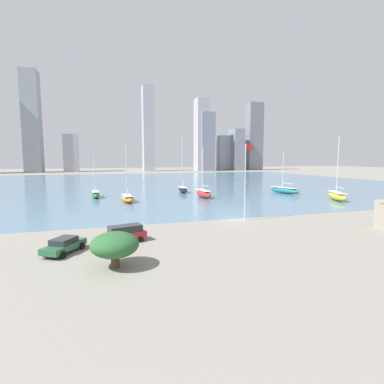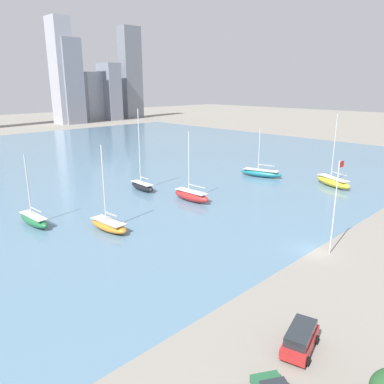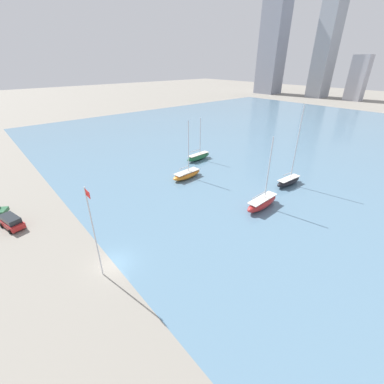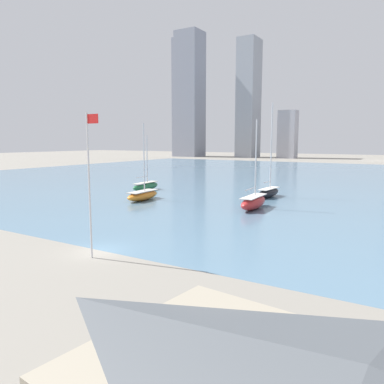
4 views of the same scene
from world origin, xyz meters
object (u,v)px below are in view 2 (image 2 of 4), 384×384
(sailboat_green, at_px, (34,220))
(parked_suv_red, at_px, (300,338))
(sailboat_yellow, at_px, (333,181))
(sailboat_orange, at_px, (109,225))
(sailboat_teal, at_px, (261,173))
(sailboat_red, at_px, (191,195))
(flag_pole, at_px, (335,205))
(sailboat_black, at_px, (142,186))

(sailboat_green, bearing_deg, parked_suv_red, -87.58)
(sailboat_yellow, bearing_deg, sailboat_orange, -171.01)
(sailboat_yellow, distance_m, parked_suv_red, 51.41)
(sailboat_teal, height_order, sailboat_red, sailboat_red)
(sailboat_yellow, height_order, parked_suv_red, sailboat_yellow)
(sailboat_teal, bearing_deg, sailboat_orange, 168.96)
(flag_pole, bearing_deg, sailboat_orange, 120.96)
(sailboat_yellow, relative_size, sailboat_black, 0.92)
(sailboat_orange, bearing_deg, parked_suv_red, -99.21)
(sailboat_teal, height_order, parked_suv_red, sailboat_teal)
(sailboat_black, bearing_deg, sailboat_teal, -17.03)
(sailboat_yellow, xyz_separation_m, sailboat_green, (-51.04, 20.09, -0.14))
(sailboat_orange, bearing_deg, flag_pole, -62.98)
(sailboat_orange, relative_size, sailboat_green, 1.16)
(sailboat_yellow, xyz_separation_m, sailboat_black, (-28.71, 24.09, -0.06))
(sailboat_yellow, relative_size, parked_suv_red, 2.96)
(parked_suv_red, bearing_deg, sailboat_orange, 159.68)
(sailboat_green, distance_m, sailboat_red, 25.37)
(sailboat_red, height_order, parked_suv_red, sailboat_red)
(sailboat_orange, xyz_separation_m, parked_suv_red, (-2.87, -31.09, 0.18))
(sailboat_orange, height_order, parked_suv_red, sailboat_orange)
(flag_pole, relative_size, sailboat_red, 0.94)
(sailboat_orange, bearing_deg, sailboat_green, 121.91)
(sailboat_teal, height_order, sailboat_black, sailboat_black)
(sailboat_black, distance_m, parked_suv_red, 47.97)
(sailboat_teal, distance_m, sailboat_red, 23.42)
(sailboat_black, xyz_separation_m, parked_suv_red, (-18.59, -44.22, 0.07))
(sailboat_teal, bearing_deg, flag_pole, -148.68)
(sailboat_teal, bearing_deg, sailboat_red, 168.69)
(sailboat_red, bearing_deg, sailboat_black, 97.11)
(sailboat_green, bearing_deg, sailboat_red, -19.81)
(flag_pole, distance_m, sailboat_teal, 39.10)
(flag_pole, bearing_deg, parked_suv_red, -160.59)
(sailboat_teal, xyz_separation_m, parked_suv_red, (-43.87, -34.89, 0.16))
(flag_pole, distance_m, parked_suv_red, 19.52)
(sailboat_orange, relative_size, sailboat_yellow, 0.84)
(sailboat_yellow, bearing_deg, sailboat_red, 177.45)
(sailboat_black, bearing_deg, sailboat_orange, -136.89)
(sailboat_red, bearing_deg, sailboat_orange, -176.92)
(sailboat_red, bearing_deg, sailboat_green, 160.49)
(sailboat_orange, height_order, sailboat_yellow, sailboat_yellow)
(flag_pole, height_order, sailboat_yellow, sailboat_yellow)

